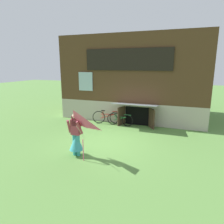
# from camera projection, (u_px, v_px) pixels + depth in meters

# --- Properties ---
(ground_plane) EXTENTS (60.00, 60.00, 0.00)m
(ground_plane) POSITION_uv_depth(u_px,v_px,m) (108.00, 141.00, 9.15)
(ground_plane) COLOR #56843D
(log_house) EXTENTS (8.67, 6.25, 5.06)m
(log_house) POSITION_uv_depth(u_px,v_px,m) (138.00, 77.00, 13.67)
(log_house) COLOR #ADA393
(log_house) RESTS_ON ground_plane
(person) EXTENTS (0.61, 0.52, 1.64)m
(person) POSITION_uv_depth(u_px,v_px,m) (76.00, 138.00, 7.59)
(person) COLOR teal
(person) RESTS_ON ground_plane
(kite) EXTENTS (1.21, 1.07, 1.82)m
(kite) POSITION_uv_depth(u_px,v_px,m) (74.00, 124.00, 6.86)
(kite) COLOR #E54C7F
(kite) RESTS_ON ground_plane
(bicycle_green) EXTENTS (1.54, 0.11, 0.71)m
(bicycle_green) POSITION_uv_depth(u_px,v_px,m) (120.00, 119.00, 11.50)
(bicycle_green) COLOR black
(bicycle_green) RESTS_ON ground_plane
(bicycle_red) EXTENTS (1.71, 0.45, 0.79)m
(bicycle_red) POSITION_uv_depth(u_px,v_px,m) (107.00, 117.00, 11.84)
(bicycle_red) COLOR black
(bicycle_red) RESTS_ON ground_plane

